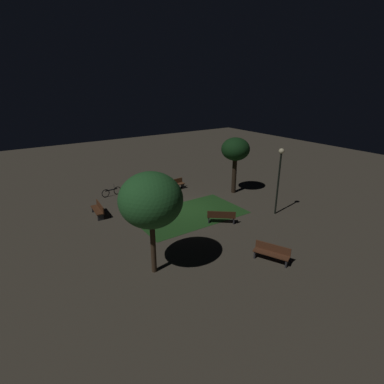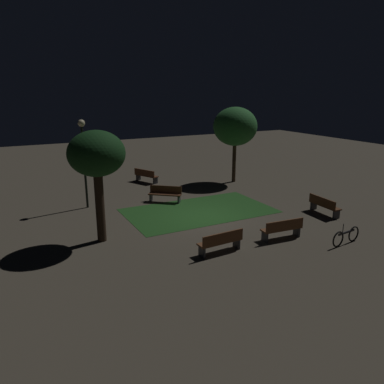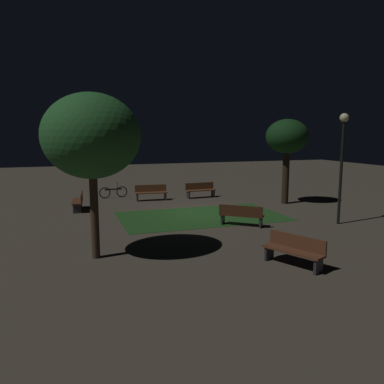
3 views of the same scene
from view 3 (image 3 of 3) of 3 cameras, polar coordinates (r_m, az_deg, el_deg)
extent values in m
plane|color=#4C4438|center=(18.39, 1.16, -3.06)|extent=(60.00, 60.00, 0.00)
cube|color=#23511E|center=(17.48, 1.44, -3.66)|extent=(7.41, 4.35, 0.01)
cube|color=brown|center=(22.47, 1.33, 0.27)|extent=(1.82, 0.58, 0.06)
cube|color=brown|center=(22.63, 1.12, 0.92)|extent=(1.80, 0.16, 0.40)
cube|color=#2D2D33|center=(22.83, 3.17, -0.22)|extent=(0.10, 0.39, 0.42)
cube|color=#2D2D33|center=(22.21, -0.57, -0.46)|extent=(0.10, 0.39, 0.42)
cube|color=brown|center=(21.64, -6.14, -0.11)|extent=(1.83, 0.61, 0.06)
cube|color=brown|center=(21.81, -6.23, 0.57)|extent=(1.80, 0.19, 0.40)
cube|color=#2D2D33|center=(21.81, -4.05, -0.65)|extent=(0.11, 0.39, 0.42)
cube|color=#2D2D33|center=(21.58, -8.23, -0.82)|extent=(0.11, 0.39, 0.42)
cube|color=brown|center=(11.29, 14.89, -8.58)|extent=(1.19, 1.84, 0.06)
cube|color=brown|center=(11.40, 15.50, -7.23)|extent=(0.80, 1.66, 0.40)
cube|color=#2D2D33|center=(10.99, 18.44, -10.54)|extent=(0.38, 0.23, 0.42)
cube|color=#2D2D33|center=(11.78, 11.50, -8.96)|extent=(0.38, 0.23, 0.42)
cube|color=#422314|center=(15.76, 7.46, -3.45)|extent=(1.70, 1.51, 0.06)
cube|color=#422314|center=(15.51, 7.30, -2.78)|extent=(1.44, 1.18, 0.40)
cube|color=#2D2D33|center=(16.00, 4.65, -4.10)|extent=(0.30, 0.35, 0.42)
cube|color=#2D2D33|center=(15.66, 10.31, -4.50)|extent=(0.30, 0.35, 0.42)
cube|color=#512D19|center=(19.64, -16.82, -1.34)|extent=(0.60, 1.83, 0.06)
cube|color=#512D19|center=(19.59, -16.24, -0.65)|extent=(0.18, 1.80, 0.40)
cube|color=#2D2D33|center=(18.90, -16.87, -2.47)|extent=(0.39, 0.11, 0.42)
cube|color=#2D2D33|center=(20.47, -16.72, -1.62)|extent=(0.39, 0.11, 0.42)
cylinder|color=#2D2116|center=(21.08, 13.89, 2.35)|extent=(0.36, 0.36, 3.01)
ellipsoid|color=#143816|center=(20.96, 14.10, 8.13)|extent=(2.25, 2.25, 1.81)
cylinder|color=#423021|center=(11.78, -14.44, -2.81)|extent=(0.25, 0.25, 2.90)
ellipsoid|color=#28662D|center=(11.56, -14.87, 8.14)|extent=(2.86, 2.86, 2.51)
cylinder|color=black|center=(16.86, 21.46, 2.58)|extent=(0.12, 0.12, 4.25)
sphere|color=#F4E5B2|center=(16.80, 21.90, 10.32)|extent=(0.36, 0.36, 0.36)
torus|color=black|center=(22.85, -12.96, -0.12)|extent=(0.66, 0.14, 0.66)
torus|color=black|center=(23.08, -10.49, 0.05)|extent=(0.66, 0.14, 0.66)
cube|color=#232328|center=(22.93, -11.73, 0.41)|extent=(1.02, 0.16, 0.08)
cylinder|color=#232328|center=(22.96, -11.13, 0.99)|extent=(0.03, 0.03, 0.40)
camera|label=1|loc=(6.58, -110.65, 43.89)|focal=27.78mm
camera|label=2|loc=(35.47, 5.92, 12.38)|focal=35.25mm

